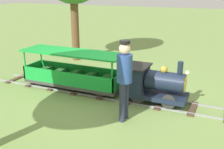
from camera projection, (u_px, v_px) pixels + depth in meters
The scene contains 5 objects.
ground_plane at pixel (106, 95), 6.75m from camera, with size 60.00×60.00×0.00m, color #75934C.
track at pixel (105, 94), 6.75m from camera, with size 0.77×6.40×0.04m.
locomotive at pixel (152, 83), 6.15m from camera, with size 0.73×1.45×1.01m.
passenger_car at pixel (73, 74), 6.98m from camera, with size 0.83×2.70×0.97m.
conductor_person at pixel (124, 74), 5.20m from camera, with size 0.30×0.30×1.62m.
Camera 1 is at (5.66, 2.68, 2.57)m, focal length 43.47 mm.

